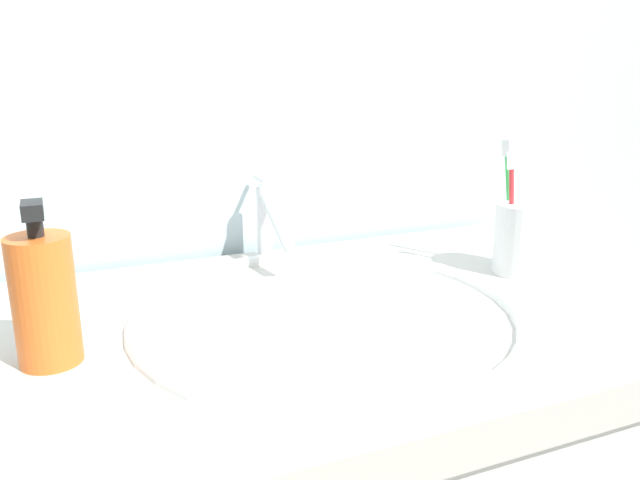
{
  "coord_description": "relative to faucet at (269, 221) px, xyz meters",
  "views": [
    {
      "loc": [
        -0.3,
        -0.68,
        1.18
      ],
      "look_at": [
        -0.0,
        0.02,
        0.96
      ],
      "focal_mm": 35.61,
      "sensor_mm": 36.0,
      "label": 1
    }
  ],
  "objects": [
    {
      "name": "tiled_wall_back",
      "position": [
        0.0,
        0.1,
        0.27
      ],
      "size": [
        2.12,
        0.04,
        2.4
      ],
      "primitive_type": "cube",
      "color": "silver",
      "rests_on": "ground"
    },
    {
      "name": "sink_basin",
      "position": [
        -0.0,
        -0.23,
        -0.1
      ],
      "size": [
        0.5,
        0.5,
        0.11
      ],
      "color": "white",
      "rests_on": "vanity_counter"
    },
    {
      "name": "faucet",
      "position": [
        0.0,
        0.0,
        0.0
      ],
      "size": [
        0.02,
        0.17,
        0.13
      ],
      "color": "silver",
      "rests_on": "sink_basin"
    },
    {
      "name": "toothbrush_cup",
      "position": [
        0.33,
        -0.19,
        -0.01
      ],
      "size": [
        0.08,
        0.08,
        0.11
      ],
      "primitive_type": "cylinder",
      "color": "white",
      "rests_on": "vanity_counter"
    },
    {
      "name": "toothbrush_red",
      "position": [
        0.31,
        -0.19,
        0.04
      ],
      "size": [
        0.02,
        0.02,
        0.17
      ],
      "color": "red",
      "rests_on": "toothbrush_cup"
    },
    {
      "name": "toothbrush_green",
      "position": [
        0.32,
        -0.16,
        0.05
      ],
      "size": [
        0.02,
        0.03,
        0.19
      ],
      "color": "green",
      "rests_on": "toothbrush_cup"
    },
    {
      "name": "soap_dispenser",
      "position": [
        -0.32,
        -0.23,
        0.0
      ],
      "size": [
        0.06,
        0.06,
        0.18
      ],
      "color": "orange",
      "rests_on": "vanity_counter"
    }
  ]
}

